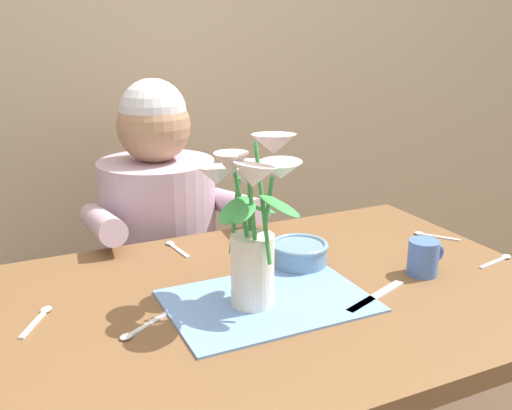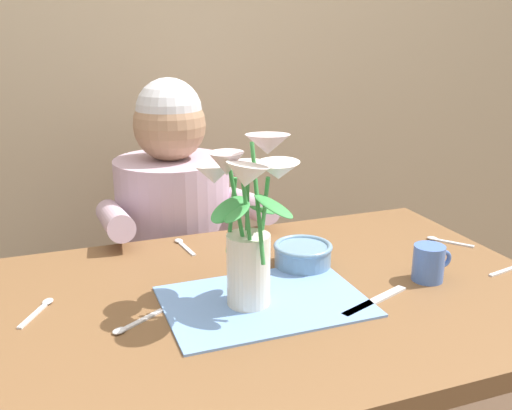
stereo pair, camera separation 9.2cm
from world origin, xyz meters
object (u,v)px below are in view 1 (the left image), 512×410
Objects in this scene: ceramic_bowl at (299,253)px; flower_vase at (252,213)px; seated_person at (162,268)px; tea_cup at (424,257)px; dinner_knife at (376,297)px.

flower_vase is at bearing -143.64° from ceramic_bowl.
seated_person is 12.20× the size of tea_cup.
seated_person reaches higher than ceramic_bowl.
flower_vase reaches higher than dinner_knife.
flower_vase is at bearing 140.39° from dinner_knife.
dinner_knife is 0.18m from tea_cup.
seated_person is at bearing 121.61° from tea_cup.
seated_person is 8.35× the size of ceramic_bowl.
tea_cup is (0.23, -0.16, 0.01)m from ceramic_bowl.
flower_vase is 2.60× the size of ceramic_bowl.
dinner_knife is (0.24, -0.08, -0.19)m from flower_vase.
flower_vase is at bearing 175.91° from tea_cup.
seated_person is 0.79m from dinner_knife.
ceramic_bowl is 1.46× the size of tea_cup.
flower_vase is (0.01, -0.65, 0.37)m from seated_person.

